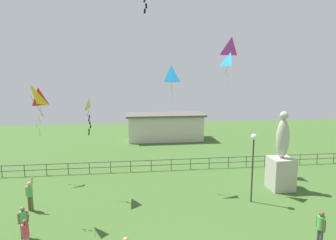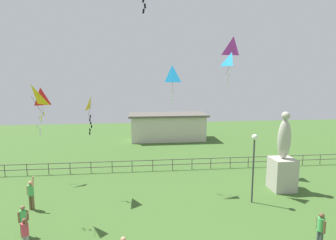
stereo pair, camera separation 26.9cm
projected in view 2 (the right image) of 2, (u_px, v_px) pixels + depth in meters
name	position (u px, v px, depth m)	size (l,w,h in m)	color
statue_monument	(283.00, 164.00, 19.19)	(1.54, 1.54, 5.47)	#B2AD9E
lamppost	(254.00, 153.00, 16.97)	(0.36, 0.36, 4.34)	#38383D
person_1	(25.00, 232.00, 12.27)	(0.48, 0.41, 1.89)	#99999E
person_2	(321.00, 228.00, 12.55)	(0.32, 0.51, 1.71)	#3F4C47
person_4	(31.00, 193.00, 16.33)	(0.52, 0.37, 2.05)	brown
person_5	(24.00, 219.00, 13.49)	(0.43, 0.30, 1.61)	black
kite_0	(232.00, 61.00, 18.63)	(0.88, 0.97, 2.19)	#198CD1
kite_1	(91.00, 105.00, 17.72)	(0.44, 1.14, 2.50)	yellow
kite_2	(172.00, 76.00, 19.24)	(0.85, 1.18, 2.56)	#198CD1
kite_3	(32.00, 98.00, 14.26)	(1.07, 1.06, 2.65)	yellow
kite_6	(41.00, 97.00, 20.82)	(0.95, 0.84, 2.47)	red
kite_7	(233.00, 47.00, 21.81)	(1.17, 0.86, 2.63)	#B22DB2
waterfront_railing	(163.00, 163.00, 23.40)	(36.06, 0.06, 0.95)	#4C4742
pavilion_building	(168.00, 126.00, 35.23)	(9.70, 4.42, 3.29)	beige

